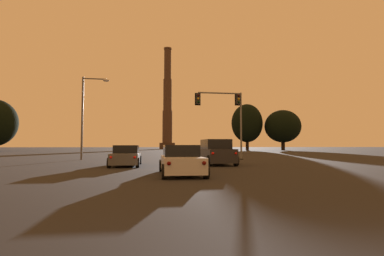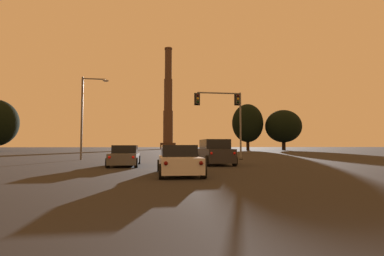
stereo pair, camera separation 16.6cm
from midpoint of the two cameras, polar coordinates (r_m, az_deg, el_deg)
name	(u,v)px [view 1 (the left image)]	position (r m, az deg, el deg)	size (l,w,h in m)	color
sedan_center_lane_second	(181,161)	(14.58, -2.46, -6.24)	(2.07, 4.74, 1.43)	silver
sedan_left_lane_front	(126,156)	(21.37, -12.65, -5.26)	(2.09, 4.74, 1.43)	#4C4F54
suv_right_lane_front	(216,152)	(22.32, 4.35, -4.66)	(2.11, 4.91, 1.86)	#232328
traffic_light_overhead_right	(227,108)	(30.30, 6.45, 3.73)	(4.90, 0.50, 6.78)	slate
street_lamp	(87,109)	(31.74, -19.59, 3.42)	(2.66, 0.36, 8.29)	#56565B
smokestack	(167,109)	(130.92, -4.74, 3.66)	(6.72, 6.72, 44.47)	#3C2B22
treeline_left_mid	(283,126)	(96.86, 16.85, 0.32)	(11.25, 10.12, 12.48)	black
treeline_center_right	(247,123)	(95.59, 10.39, 0.90)	(9.80, 8.82, 14.50)	black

